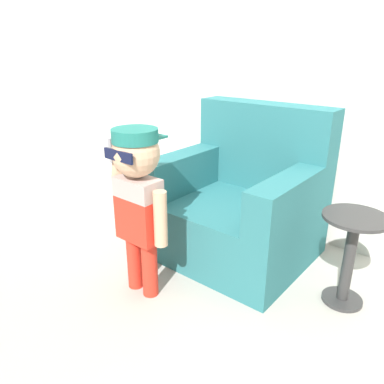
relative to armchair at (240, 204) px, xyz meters
name	(u,v)px	position (x,y,z in m)	size (l,w,h in m)	color
ground_plane	(240,268)	(0.14, -0.20, -0.35)	(10.00, 10.00, 0.00)	#ADA89E
wall_back	(307,54)	(0.14, 0.51, 0.95)	(10.00, 0.05, 2.60)	silver
armchair	(240,204)	(0.00, 0.00, 0.00)	(0.97, 0.87, 0.99)	#286B70
person_child	(138,188)	(-0.17, -0.76, 0.29)	(0.39, 0.29, 0.96)	red
side_table	(350,252)	(0.77, -0.12, -0.03)	(0.34, 0.34, 0.53)	#333333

